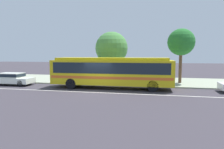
{
  "coord_description": "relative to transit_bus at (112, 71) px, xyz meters",
  "views": [
    {
      "loc": [
        5.04,
        -17.23,
        3.29
      ],
      "look_at": [
        0.96,
        1.93,
        1.3
      ],
      "focal_mm": 32.38,
      "sensor_mm": 36.0,
      "label": 1
    }
  ],
  "objects": [
    {
      "name": "street_tree_mid_block",
      "position": [
        6.78,
        4.42,
        2.83
      ],
      "size": [
        2.91,
        2.91,
        5.92
      ],
      "color": "brown",
      "rests_on": "sidewalk_slab"
    },
    {
      "name": "pedestrian_waiting_near_sign",
      "position": [
        -4.14,
        2.37,
        -0.59
      ],
      "size": [
        0.38,
        0.38,
        1.72
      ],
      "color": "#2F2C32",
      "rests_on": "sidewalk_slab"
    },
    {
      "name": "sedan_behind_bus",
      "position": [
        -10.79,
        -0.16,
        -0.99
      ],
      "size": [
        4.29,
        1.81,
        1.29
      ],
      "color": "white",
      "rests_on": "ground_plane"
    },
    {
      "name": "street_tree_near_stop",
      "position": [
        -0.98,
        4.54,
        2.26
      ],
      "size": [
        3.8,
        3.8,
        5.77
      ],
      "color": "brown",
      "rests_on": "sidewalk_slab"
    },
    {
      "name": "transit_bus",
      "position": [
        0.0,
        0.0,
        0.0
      ],
      "size": [
        11.51,
        2.72,
        2.94
      ],
      "color": "gold",
      "rests_on": "ground_plane"
    },
    {
      "name": "lane_stripe_center",
      "position": [
        -1.0,
        -2.37,
        -1.71
      ],
      "size": [
        56.0,
        0.16,
        0.01
      ],
      "primitive_type": "cube",
      "color": "silver",
      "rests_on": "ground_plane"
    },
    {
      "name": "bus_stop_sign",
      "position": [
        4.3,
        2.12,
        0.07
      ],
      "size": [
        0.11,
        0.44,
        2.6
      ],
      "color": "gray",
      "rests_on": "sidewalk_slab"
    },
    {
      "name": "sidewalk_slab",
      "position": [
        -1.0,
        5.35,
        -1.65
      ],
      "size": [
        60.0,
        8.0,
        0.12
      ],
      "primitive_type": "cube",
      "color": "#989F87",
      "rests_on": "ground_plane"
    },
    {
      "name": "ground_plane",
      "position": [
        -1.0,
        -1.57,
        -1.71
      ],
      "size": [
        120.0,
        120.0,
        0.0
      ],
      "primitive_type": "plane",
      "color": "#3A353D"
    },
    {
      "name": "pedestrian_walking_along_curb",
      "position": [
        -3.12,
        3.02,
        -0.57
      ],
      "size": [
        0.35,
        0.35,
        1.74
      ],
      "color": "#7A6351",
      "rests_on": "sidewalk_slab"
    }
  ]
}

